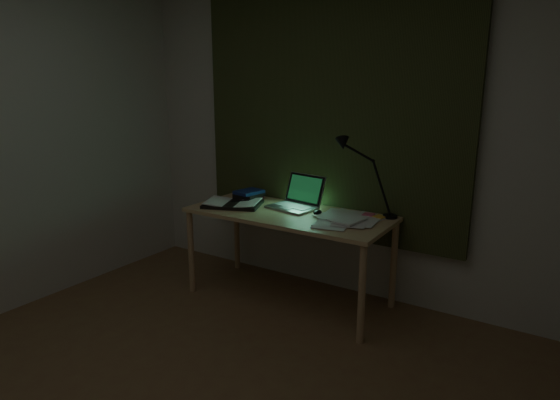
# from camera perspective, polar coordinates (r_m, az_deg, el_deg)

# --- Properties ---
(wall_back) EXTENTS (3.50, 0.00, 2.50)m
(wall_back) POSITION_cam_1_polar(r_m,az_deg,el_deg) (3.70, 6.00, 7.93)
(wall_back) COLOR beige
(wall_back) RESTS_ON ground
(curtain) EXTENTS (2.20, 0.06, 2.00)m
(curtain) POSITION_cam_1_polar(r_m,az_deg,el_deg) (3.65, 5.79, 11.00)
(curtain) COLOR #32381C
(curtain) RESTS_ON wall_back
(desk) EXTENTS (1.53, 0.67, 0.70)m
(desk) POSITION_cam_1_polar(r_m,az_deg,el_deg) (3.61, 1.03, -6.89)
(desk) COLOR tan
(desk) RESTS_ON floor
(laptop) EXTENTS (0.42, 0.46, 0.26)m
(laptop) POSITION_cam_1_polar(r_m,az_deg,el_deg) (3.57, 1.43, 0.91)
(laptop) COLOR #A8A8AD
(laptop) RESTS_ON desk
(open_textbook) EXTENTS (0.52, 0.45, 0.04)m
(open_textbook) POSITION_cam_1_polar(r_m,az_deg,el_deg) (3.71, -5.76, -0.40)
(open_textbook) COLOR white
(open_textbook) RESTS_ON desk
(book_stack) EXTENTS (0.20, 0.23, 0.09)m
(book_stack) POSITION_cam_1_polar(r_m,az_deg,el_deg) (3.88, -3.85, 0.65)
(book_stack) COLOR white
(book_stack) RESTS_ON desk
(loose_papers) EXTENTS (0.46, 0.48, 0.02)m
(loose_papers) POSITION_cam_1_polar(r_m,az_deg,el_deg) (3.30, 7.64, -2.38)
(loose_papers) COLOR silver
(loose_papers) RESTS_ON desk
(mouse) EXTENTS (0.07, 0.10, 0.03)m
(mouse) POSITION_cam_1_polar(r_m,az_deg,el_deg) (3.44, 4.60, -1.51)
(mouse) COLOR black
(mouse) RESTS_ON desk
(sticky_yellow) EXTENTS (0.09, 0.09, 0.02)m
(sticky_yellow) POSITION_cam_1_polar(r_m,az_deg,el_deg) (3.42, 12.05, -2.06)
(sticky_yellow) COLOR yellow
(sticky_yellow) RESTS_ON desk
(sticky_pink) EXTENTS (0.08, 0.08, 0.02)m
(sticky_pink) POSITION_cam_1_polar(r_m,az_deg,el_deg) (3.45, 10.74, -1.82)
(sticky_pink) COLOR #E95A7B
(sticky_pink) RESTS_ON desk
(desk_lamp) EXTENTS (0.42, 0.35, 0.56)m
(desk_lamp) POSITION_cam_1_polar(r_m,az_deg,el_deg) (3.38, 13.52, 2.46)
(desk_lamp) COLOR black
(desk_lamp) RESTS_ON desk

